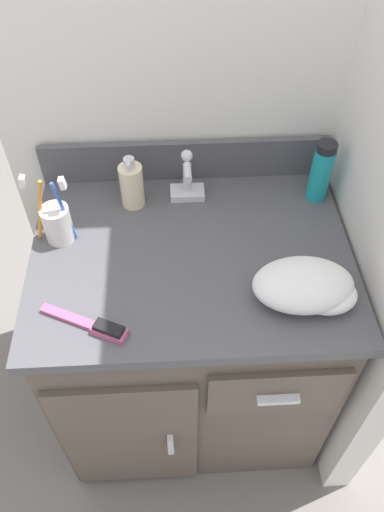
# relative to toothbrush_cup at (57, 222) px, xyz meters

# --- Properties ---
(ground_plane) EXTENTS (6.00, 6.00, 0.00)m
(ground_plane) POSITION_rel_toothbrush_cup_xyz_m (0.32, -0.07, -0.82)
(ground_plane) COLOR slate
(wall_back) EXTENTS (0.96, 0.08, 2.20)m
(wall_back) POSITION_rel_toothbrush_cup_xyz_m (0.32, 0.28, 0.28)
(wall_back) COLOR silver
(wall_back) RESTS_ON ground_plane
(vanity) EXTENTS (0.78, 0.60, 0.77)m
(vanity) POSITION_rel_toothbrush_cup_xyz_m (0.32, -0.07, -0.42)
(vanity) COLOR brown
(vanity) RESTS_ON ground_plane
(backsplash) EXTENTS (0.78, 0.02, 0.12)m
(backsplash) POSITION_rel_toothbrush_cup_xyz_m (0.32, 0.22, 0.00)
(backsplash) COLOR #4C4C51
(backsplash) RESTS_ON vanity
(sink_faucet) EXTENTS (0.09, 0.09, 0.14)m
(sink_faucet) POSITION_rel_toothbrush_cup_xyz_m (0.32, 0.14, -0.00)
(sink_faucet) COLOR silver
(sink_faucet) RESTS_ON vanity
(toothbrush_cup) EXTENTS (0.10, 0.07, 0.20)m
(toothbrush_cup) POSITION_rel_toothbrush_cup_xyz_m (0.00, 0.00, 0.00)
(toothbrush_cup) COLOR silver
(toothbrush_cup) RESTS_ON vanity
(soap_dispenser) EXTENTS (0.06, 0.06, 0.15)m
(soap_dispenser) POSITION_rel_toothbrush_cup_xyz_m (0.18, 0.12, 0.01)
(soap_dispenser) COLOR beige
(soap_dispenser) RESTS_ON vanity
(shaving_cream_can) EXTENTS (0.05, 0.05, 0.17)m
(shaving_cream_can) POSITION_rel_toothbrush_cup_xyz_m (0.66, 0.12, 0.03)
(shaving_cream_can) COLOR teal
(shaving_cream_can) RESTS_ON vanity
(hairbrush) EXTENTS (0.20, 0.11, 0.03)m
(hairbrush) POSITION_rel_toothbrush_cup_xyz_m (0.10, -0.27, -0.04)
(hairbrush) COLOR #C1517F
(hairbrush) RESTS_ON vanity
(hand_towel) EXTENTS (0.23, 0.15, 0.09)m
(hand_towel) POSITION_rel_toothbrush_cup_xyz_m (0.57, -0.22, -0.01)
(hand_towel) COLOR white
(hand_towel) RESTS_ON vanity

